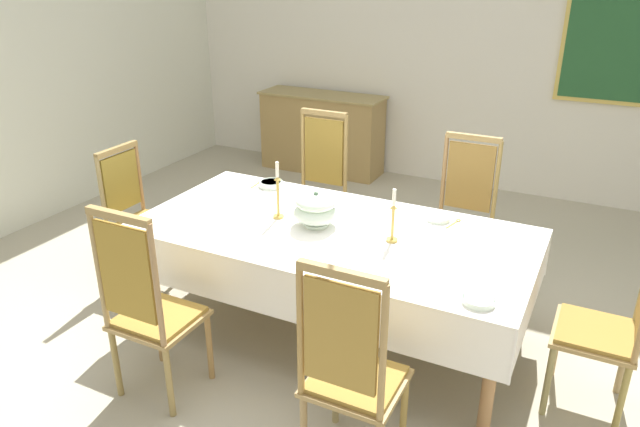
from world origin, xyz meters
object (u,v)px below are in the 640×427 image
framed_painting (632,29)px  chair_south_b (351,370)px  chair_head_west (138,214)px  candlestick_east (393,221)px  soup_tureen (316,209)px  sideboard (322,133)px  chair_north_a (318,187)px  chair_head_east (610,323)px  dining_table (333,239)px  chair_south_a (148,306)px  bowl_far_left (479,300)px  chair_north_b (462,215)px  bowl_near_left (439,218)px  spoon_secondary (259,182)px  candlestick_west (278,195)px  spoon_primary (457,221)px

framed_painting → chair_south_b: bearing=-101.7°
chair_head_west → candlestick_east: (2.02, -0.00, 0.35)m
chair_head_west → soup_tureen: chair_head_west is taller
sideboard → chair_head_west: bearing=88.6°
chair_north_a → sideboard: (-0.93, 1.95, -0.14)m
chair_head_east → candlestick_east: candlestick_east is taller
chair_head_west → chair_head_east: 3.26m
dining_table → chair_south_a: chair_south_a is taller
bowl_far_left → candlestick_east: bearing=143.3°
candlestick_east → chair_south_b: bearing=-79.6°
chair_north_b → candlestick_east: 1.08m
bowl_near_left → spoon_secondary: bowl_near_left is taller
chair_head_west → chair_head_east: chair_head_east is taller
chair_north_a → bowl_far_left: bearing=137.9°
chair_south_a → bowl_far_left: chair_south_a is taller
chair_south_b → chair_north_b: size_ratio=1.01×
chair_head_west → candlestick_west: (1.24, -0.00, 0.37)m
dining_table → chair_head_east: (1.63, 0.00, -0.14)m
chair_head_west → candlestick_west: bearing=90.0°
chair_north_a → bowl_far_left: chair_north_a is taller
dining_table → chair_north_a: chair_north_a is taller
chair_south_b → bowl_far_left: 0.73m
chair_south_a → chair_head_east: size_ratio=1.12×
bowl_far_left → spoon_secondary: (-1.87, 0.97, -0.01)m
chair_south_b → spoon_secondary: chair_south_b is taller
bowl_far_left → sideboard: sideboard is taller
chair_north_a → chair_south_a: bearing=90.0°
chair_south_b → soup_tureen: bearing=124.5°
chair_north_b → chair_head_west: chair_north_b is taller
spoon_primary → spoon_secondary: same height
candlestick_east → sideboard: bearing=123.3°
chair_north_a → framed_painting: size_ratio=0.87×
chair_north_b → chair_head_west: size_ratio=1.10×
bowl_far_left → framed_painting: size_ratio=0.12×
chair_north_a → candlestick_west: (0.23, -1.01, 0.32)m
dining_table → sideboard: bearing=117.7°
chair_head_west → framed_painting: bearing=136.3°
chair_north_a → chair_head_west: (-1.01, -1.01, -0.05)m
candlestick_east → dining_table: bearing=180.0°
chair_head_west → candlestick_west: candlestick_west is taller
chair_north_a → spoon_secondary: 0.59m
bowl_far_left → sideboard: size_ratio=0.11×
chair_north_a → chair_head_west: chair_north_a is taller
chair_north_a → framed_painting: bearing=-133.3°
candlestick_west → spoon_primary: size_ratio=2.19×
chair_south_b → candlestick_west: size_ratio=3.05×
spoon_primary → sideboard: size_ratio=0.12×
spoon_primary → dining_table: bearing=-131.9°
chair_head_east → sideboard: bearing=47.1°
bowl_near_left → chair_head_west: bearing=-168.9°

